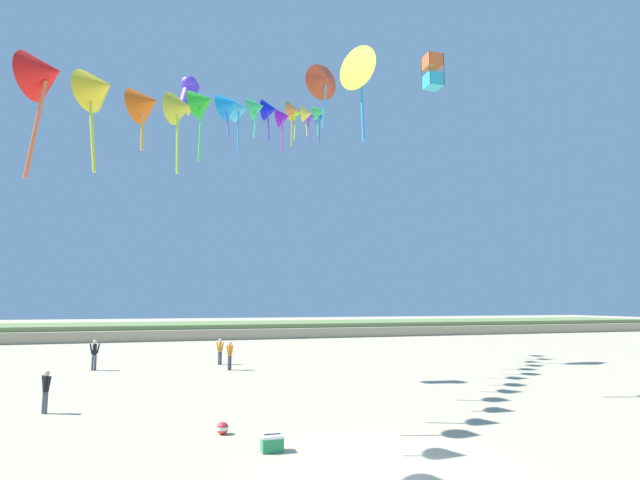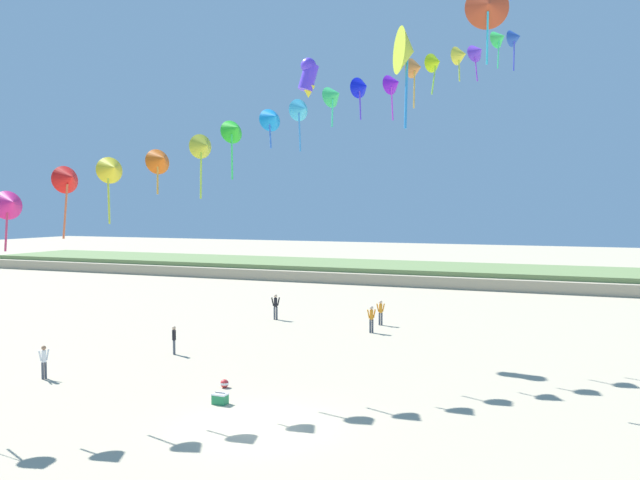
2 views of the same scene
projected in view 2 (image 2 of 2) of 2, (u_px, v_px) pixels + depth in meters
ground_plane at (258, 426)px, 23.91m from camera, size 240.00×240.00×0.00m
dune_ridge at (482, 275)px, 69.15m from camera, size 120.00×13.81×1.57m
person_near_left at (44, 360)px, 30.42m from camera, size 0.24×0.53×1.52m
person_near_right at (381, 311)px, 44.27m from camera, size 0.55×0.30×1.63m
person_mid_center at (174, 338)px, 35.48m from camera, size 0.42×0.43×1.51m
person_far_left at (371, 317)px, 41.57m from camera, size 0.50×0.43×1.66m
person_far_right at (276, 305)px, 46.45m from camera, size 0.58×0.36×1.76m
kite_banner_string at (319, 102)px, 33.89m from camera, size 17.32×30.95×19.37m
large_kite_low_lead at (308, 76)px, 39.21m from camera, size 1.50×1.42×2.31m
large_kite_mid_trail at (488, 6)px, 40.08m from camera, size 2.78×1.62×4.75m
large_kite_outer_drift at (406, 51)px, 30.27m from camera, size 1.78×2.24×4.55m
beach_cooler at (220, 399)px, 26.57m from camera, size 0.58×0.41×0.46m
beach_ball at (224, 383)px, 28.99m from camera, size 0.36×0.36×0.36m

